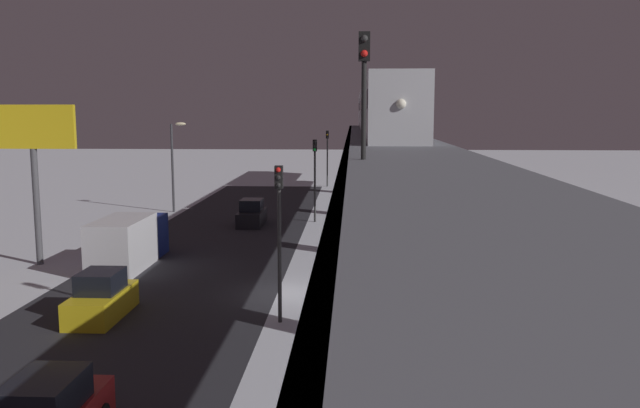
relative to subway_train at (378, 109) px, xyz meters
The scene contains 13 objects.
ground_plane 28.88m from the subway_train, 78.91° to the left, with size 240.00×240.00×0.00m, color silver.
avenue_asphalt 30.50m from the subway_train, 67.59° to the left, with size 11.00×89.80×0.01m, color #28282D.
elevated_railway 27.15m from the subway_train, 89.81° to the left, with size 5.00×89.80×6.99m.
subway_train is the anchor object (origin of this frame).
rail_signal 35.99m from the subway_train, 87.17° to the left, with size 0.36×0.41×4.00m.
sedan_yellow 34.37m from the subway_train, 67.98° to the left, with size 1.80×4.11×1.97m.
sedan_black 15.03m from the subway_train, 40.17° to the left, with size 1.80×4.19×1.97m.
box_truck 27.21m from the subway_train, 56.28° to the left, with size 2.40×7.40×2.80m.
traffic_light_near 32.01m from the subway_train, 80.86° to the left, with size 0.32×0.44×6.40m.
traffic_light_mid 9.45m from the subway_train, 52.52° to the left, with size 0.32×0.44×6.40m.
traffic_light_far 19.38m from the subway_train, 74.49° to the right, with size 0.32×0.44×6.40m.
commercial_billboard 29.36m from the subway_train, 47.81° to the left, with size 4.80×0.36×8.90m.
street_lamp_far 17.77m from the subway_train, ahead, with size 1.35×0.44×7.65m.
Camera 1 is at (-3.18, 30.02, 8.50)m, focal length 36.89 mm.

